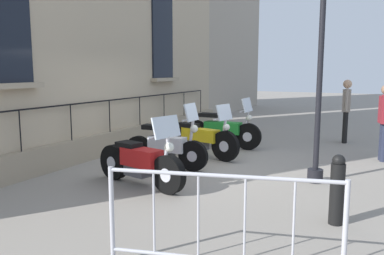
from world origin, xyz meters
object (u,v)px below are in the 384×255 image
(motorcycle_white, at_px, (166,148))
(lamppost, at_px, (322,31))
(motorcycle_red, at_px, (141,163))
(bollard, at_px, (337,189))
(motorcycle_yellow, at_px, (199,138))
(motorcycle_green, at_px, (222,130))
(crowd_barrier, at_px, (221,220))
(pedestrian_walking, at_px, (346,107))

(motorcycle_white, bearing_deg, lamppost, 5.63)
(motorcycle_red, xyz_separation_m, bollard, (3.29, -0.29, 0.05))
(motorcycle_red, height_order, motorcycle_yellow, motorcycle_red)
(motorcycle_green, distance_m, lamppost, 4.23)
(motorcycle_red, xyz_separation_m, motorcycle_white, (-0.26, 1.35, 0.01))
(motorcycle_green, bearing_deg, bollard, -51.46)
(motorcycle_red, bearing_deg, motorcycle_yellow, 92.11)
(motorcycle_red, distance_m, crowd_barrier, 3.25)
(crowd_barrier, relative_size, bollard, 2.42)
(lamppost, xyz_separation_m, bollard, (0.57, -1.93, -2.24))
(motorcycle_yellow, xyz_separation_m, motorcycle_green, (0.05, 1.29, 0.02))
(motorcycle_red, xyz_separation_m, motorcycle_green, (-0.05, 3.91, 0.03))
(motorcycle_yellow, bearing_deg, motorcycle_green, 87.88)
(bollard, bearing_deg, pedestrian_walking, 94.33)
(crowd_barrier, distance_m, bollard, 2.09)
(crowd_barrier, relative_size, pedestrian_walking, 1.29)
(motorcycle_yellow, distance_m, crowd_barrier, 5.41)
(motorcycle_white, xyz_separation_m, lamppost, (2.98, 0.29, 2.29))
(motorcycle_green, relative_size, crowd_barrier, 0.95)
(lamppost, distance_m, crowd_barrier, 4.39)
(lamppost, bearing_deg, motorcycle_green, 140.68)
(motorcycle_yellow, height_order, motorcycle_green, motorcycle_green)
(crowd_barrier, xyz_separation_m, bollard, (0.88, 1.89, -0.09))
(motorcycle_red, height_order, crowd_barrier, motorcycle_red)
(motorcycle_red, bearing_deg, pedestrian_walking, 65.31)
(motorcycle_red, distance_m, pedestrian_walking, 6.75)
(motorcycle_red, distance_m, motorcycle_white, 1.37)
(motorcycle_yellow, relative_size, crowd_barrier, 0.96)
(lamppost, bearing_deg, bollard, -73.41)
(lamppost, relative_size, bollard, 4.14)
(motorcycle_yellow, height_order, crowd_barrier, motorcycle_yellow)
(motorcycle_yellow, relative_size, pedestrian_walking, 1.24)
(motorcycle_red, relative_size, pedestrian_walking, 1.14)
(crowd_barrier, bearing_deg, motorcycle_green, 112.01)
(motorcycle_red, relative_size, motorcycle_green, 0.93)
(motorcycle_yellow, xyz_separation_m, bollard, (3.39, -2.91, 0.04))
(motorcycle_white, xyz_separation_m, crowd_barrier, (2.68, -3.52, 0.13))
(crowd_barrier, bearing_deg, motorcycle_yellow, 117.60)
(motorcycle_yellow, relative_size, motorcycle_green, 1.01)
(motorcycle_red, distance_m, motorcycle_green, 3.91)
(motorcycle_white, relative_size, lamppost, 0.49)
(bollard, bearing_deg, motorcycle_yellow, 139.39)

